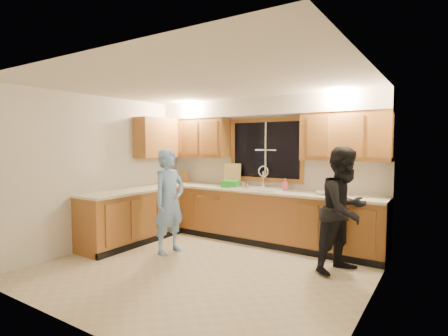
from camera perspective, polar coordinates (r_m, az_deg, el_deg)
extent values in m
plane|color=beige|center=(5.00, -3.25, -16.03)|extent=(4.20, 4.20, 0.00)
plane|color=silver|center=(4.77, -3.38, 13.49)|extent=(4.20, 4.20, 0.00)
plane|color=beige|center=(6.35, 6.86, -0.22)|extent=(4.20, 0.00, 4.20)
plane|color=beige|center=(6.20, -19.19, -0.51)|extent=(0.00, 3.80, 3.80)
plane|color=beige|center=(3.88, 22.62, -3.17)|extent=(0.00, 3.80, 3.80)
cube|color=#A2652F|center=(6.20, 5.56, -7.88)|extent=(4.20, 0.60, 0.88)
cube|color=#A2652F|center=(6.30, -14.79, -7.79)|extent=(0.60, 1.90, 0.88)
cube|color=beige|center=(6.11, 5.53, -3.67)|extent=(4.20, 0.63, 0.04)
cube|color=beige|center=(6.22, -14.78, -3.65)|extent=(0.63, 1.90, 0.04)
cube|color=#A2652F|center=(6.95, -4.38, 4.91)|extent=(1.35, 0.33, 0.75)
cube|color=#A2652F|center=(5.69, 19.20, 4.90)|extent=(1.35, 0.33, 0.75)
cube|color=#A2652F|center=(6.81, -10.96, 4.86)|extent=(0.33, 0.90, 0.75)
cube|color=silver|center=(6.21, 6.22, 9.86)|extent=(4.20, 0.35, 0.30)
cube|color=black|center=(6.33, 6.86, 2.94)|extent=(1.30, 0.01, 1.00)
cube|color=#A2652F|center=(6.34, 6.86, 7.78)|extent=(1.44, 0.03, 0.07)
cube|color=#A2652F|center=(6.35, 6.78, -1.89)|extent=(1.44, 0.03, 0.07)
cube|color=#A2652F|center=(6.65, 1.51, 3.02)|extent=(0.07, 0.03, 1.00)
cube|color=#A2652F|center=(6.05, 12.66, 2.83)|extent=(0.07, 0.03, 1.00)
cube|color=white|center=(6.12, 5.60, -3.38)|extent=(0.86, 0.52, 0.03)
cube|color=white|center=(6.23, 3.87, -4.07)|extent=(0.38, 0.42, 0.18)
cube|color=white|center=(6.04, 7.37, -4.35)|extent=(0.38, 0.42, 0.18)
cylinder|color=white|center=(6.28, 6.44, -1.82)|extent=(0.04, 0.04, 0.28)
torus|color=white|center=(6.26, 6.45, -0.55)|extent=(0.21, 0.03, 0.21)
cube|color=silver|center=(6.62, -1.08, -7.36)|extent=(0.60, 0.56, 0.82)
cube|color=silver|center=(5.94, -18.90, -8.50)|extent=(0.58, 0.75, 0.90)
imported|color=#77A3E2|center=(5.54, -8.92, -5.40)|extent=(0.44, 0.63, 1.63)
imported|color=black|center=(4.92, 19.06, -6.48)|extent=(0.91, 1.00, 1.67)
cube|color=#9A612A|center=(7.19, -6.42, -1.48)|extent=(0.16, 0.15, 0.22)
cube|color=tan|center=(6.53, 1.37, -1.11)|extent=(0.34, 0.22, 0.42)
cube|color=green|center=(6.32, 1.06, -2.64)|extent=(0.31, 0.29, 0.13)
imported|color=#FF618D|center=(6.02, 9.96, -2.64)|extent=(0.12, 0.12, 0.21)
imported|color=silver|center=(5.65, 16.08, -3.94)|extent=(0.26, 0.26, 0.06)
cylinder|color=#B7AC8C|center=(6.12, 3.17, -2.83)|extent=(0.09, 0.09, 0.13)
cylinder|color=#B7AC8C|center=(6.03, 3.72, -3.03)|extent=(0.08, 0.08, 0.11)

